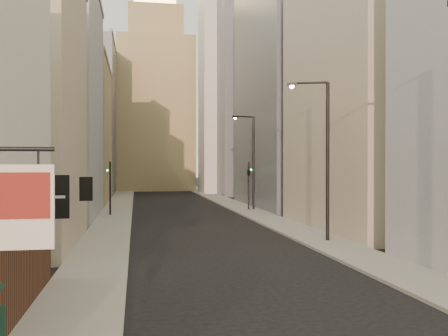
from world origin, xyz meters
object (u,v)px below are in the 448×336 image
at_px(white_tower, 225,81).
at_px(traffic_light_left, 110,179).
at_px(clock_tower, 155,97).
at_px(streetlamp_far, 251,157).
at_px(streetlamp_mid, 323,151).
at_px(traffic_light_right, 249,174).

relative_size(white_tower, traffic_light_left, 8.30).
height_order(clock_tower, streetlamp_far, clock_tower).
bearing_deg(white_tower, streetlamp_mid, -93.75).
bearing_deg(traffic_light_right, streetlamp_far, 178.84).
distance_m(clock_tower, white_tower, 17.83).
xyz_separation_m(streetlamp_far, traffic_light_right, (-0.31, -0.10, -1.76)).
bearing_deg(streetlamp_mid, traffic_light_right, 107.68).
bearing_deg(clock_tower, traffic_light_right, -80.52).
height_order(white_tower, traffic_light_left, white_tower).
height_order(clock_tower, traffic_light_right, clock_tower).
xyz_separation_m(clock_tower, streetlamp_far, (8.02, -46.05, -12.11)).
height_order(clock_tower, traffic_light_left, clock_tower).
xyz_separation_m(white_tower, traffic_light_right, (-3.29, -32.15, -14.85)).
xyz_separation_m(traffic_light_left, traffic_light_right, (13.67, 3.07, 0.32)).
bearing_deg(white_tower, streetlamp_far, -95.31).
height_order(clock_tower, white_tower, clock_tower).
height_order(white_tower, traffic_light_right, white_tower).
bearing_deg(streetlamp_far, streetlamp_mid, -108.16).
relative_size(clock_tower, traffic_light_left, 8.98).
bearing_deg(traffic_light_left, streetlamp_mid, 111.95).
relative_size(traffic_light_left, traffic_light_right, 1.00).
bearing_deg(streetlamp_mid, white_tower, 104.46).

